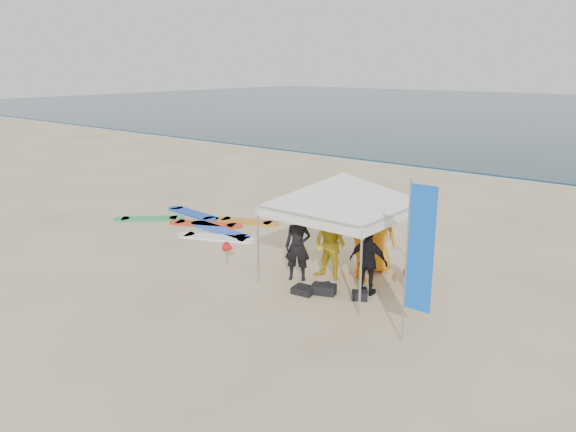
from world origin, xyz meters
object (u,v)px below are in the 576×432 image
(person_black_a, at_px, (298,246))
(surfboard_spread, at_px, (204,224))
(person_orange_a, at_px, (364,244))
(marker_pennant, at_px, (229,248))
(canopy_tent, at_px, (344,173))
(person_orange_b, at_px, (378,238))
(feather_flag, at_px, (419,251))
(person_yellow, at_px, (330,245))
(person_seated, at_px, (411,272))
(person_black_b, at_px, (368,262))

(person_black_a, distance_m, surfboard_spread, 5.87)
(person_orange_a, bearing_deg, marker_pennant, 61.68)
(canopy_tent, relative_size, marker_pennant, 6.51)
(canopy_tent, xyz_separation_m, surfboard_spread, (-6.35, 1.21, -2.69))
(person_orange_b, height_order, feather_flag, feather_flag)
(feather_flag, bearing_deg, surfboard_spread, 161.24)
(surfboard_spread, bearing_deg, marker_pennant, -32.99)
(person_yellow, height_order, marker_pennant, person_yellow)
(person_black_a, relative_size, marker_pennant, 2.75)
(person_yellow, xyz_separation_m, person_orange_a, (0.67, 0.50, 0.04))
(marker_pennant, bearing_deg, person_yellow, 18.61)
(canopy_tent, xyz_separation_m, marker_pennant, (-2.90, -1.03, -2.23))
(person_orange_a, bearing_deg, canopy_tent, 79.16)
(person_orange_a, distance_m, marker_pennant, 3.63)
(person_yellow, distance_m, feather_flag, 3.87)
(marker_pennant, bearing_deg, person_black_a, 9.89)
(person_black_a, relative_size, person_seated, 1.85)
(person_yellow, distance_m, surfboard_spread, 6.31)
(person_orange_a, height_order, person_black_b, person_orange_a)
(person_yellow, xyz_separation_m, marker_pennant, (-2.65, -0.89, -0.40))
(person_orange_a, relative_size, marker_pennant, 2.96)
(person_orange_a, distance_m, feather_flag, 3.61)
(person_black_a, height_order, person_orange_a, person_orange_a)
(person_black_a, xyz_separation_m, person_black_b, (1.86, 0.30, -0.07))
(person_black_b, distance_m, person_orange_b, 1.58)
(person_yellow, relative_size, marker_pennant, 2.82)
(person_seated, relative_size, surfboard_spread, 0.18)
(person_orange_b, distance_m, surfboard_spread, 6.82)
(person_orange_a, height_order, surfboard_spread, person_orange_a)
(person_yellow, xyz_separation_m, person_seated, (1.94, 0.61, -0.42))
(marker_pennant, bearing_deg, person_black_b, 9.54)
(canopy_tent, height_order, feather_flag, feather_flag)
(person_orange_a, relative_size, feather_flag, 0.58)
(person_seated, distance_m, canopy_tent, 2.85)
(person_orange_a, bearing_deg, person_black_b, 167.23)
(surfboard_spread, bearing_deg, feather_flag, -18.76)
(canopy_tent, xyz_separation_m, feather_flag, (3.01, -1.97, -0.81))
(person_orange_b, bearing_deg, marker_pennant, -1.05)
(feather_flag, xyz_separation_m, surfboard_spread, (-9.36, 3.18, -1.88))
(person_orange_a, relative_size, surfboard_spread, 0.36)
(feather_flag, bearing_deg, person_seated, 118.45)
(person_black_a, relative_size, surfboard_spread, 0.33)
(person_black_a, distance_m, canopy_tent, 2.15)
(person_black_a, xyz_separation_m, canopy_tent, (0.85, 0.68, 1.85))
(person_orange_a, bearing_deg, person_seated, -136.21)
(person_yellow, xyz_separation_m, canopy_tent, (0.25, 0.14, 1.83))
(person_seated, xyz_separation_m, surfboard_spread, (-8.04, 0.74, -0.44))
(person_seated, xyz_separation_m, feather_flag, (1.32, -2.44, 1.44))
(person_seated, xyz_separation_m, canopy_tent, (-1.69, -0.47, 2.25))
(person_yellow, distance_m, canopy_tent, 1.85)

